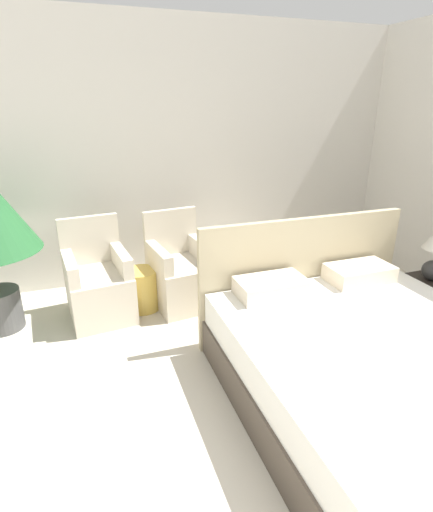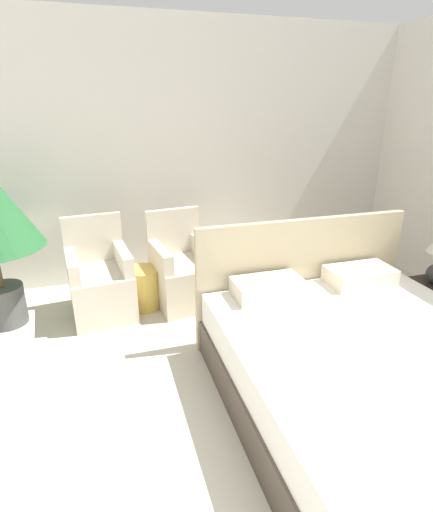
{
  "view_description": "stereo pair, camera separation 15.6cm",
  "coord_description": "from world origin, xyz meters",
  "px_view_note": "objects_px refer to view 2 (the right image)",
  "views": [
    {
      "loc": [
        -1.21,
        -0.53,
        2.02
      ],
      "look_at": [
        -0.07,
        2.76,
        0.67
      ],
      "focal_mm": 28.0,
      "sensor_mm": 36.0,
      "label": 1
    },
    {
      "loc": [
        -1.07,
        -0.58,
        2.02
      ],
      "look_at": [
        -0.07,
        2.76,
        0.67
      ],
      "focal_mm": 28.0,
      "sensor_mm": 36.0,
      "label": 2
    }
  ],
  "objects_px": {
    "bed": "(367,369)",
    "armchair_near_window_left": "(101,285)",
    "side_table": "(144,288)",
    "armchair_near_window_right": "(183,276)",
    "nightstand": "(433,306)"
  },
  "relations": [
    {
      "from": "bed",
      "to": "armchair_near_window_right",
      "type": "bearing_deg",
      "value": 115.01
    },
    {
      "from": "armchair_near_window_left",
      "to": "armchair_near_window_right",
      "type": "height_order",
      "value": "same"
    },
    {
      "from": "armchair_near_window_left",
      "to": "armchair_near_window_right",
      "type": "xyz_separation_m",
      "value": [
        0.84,
        -0.0,
        0.0
      ]
    },
    {
      "from": "armchair_near_window_left",
      "to": "nightstand",
      "type": "distance_m",
      "value": 3.21
    },
    {
      "from": "armchair_near_window_left",
      "to": "side_table",
      "type": "bearing_deg",
      "value": -4.61
    },
    {
      "from": "bed",
      "to": "armchair_near_window_left",
      "type": "distance_m",
      "value": 2.57
    },
    {
      "from": "nightstand",
      "to": "side_table",
      "type": "bearing_deg",
      "value": 154.9
    },
    {
      "from": "nightstand",
      "to": "side_table",
      "type": "height_order",
      "value": "nightstand"
    },
    {
      "from": "armchair_near_window_right",
      "to": "side_table",
      "type": "height_order",
      "value": "armchair_near_window_right"
    },
    {
      "from": "armchair_near_window_right",
      "to": "nightstand",
      "type": "height_order",
      "value": "armchair_near_window_right"
    },
    {
      "from": "bed",
      "to": "nightstand",
      "type": "distance_m",
      "value": 1.45
    },
    {
      "from": "armchair_near_window_right",
      "to": "side_table",
      "type": "xyz_separation_m",
      "value": [
        -0.42,
        0.01,
        -0.09
      ]
    },
    {
      "from": "bed",
      "to": "side_table",
      "type": "height_order",
      "value": "bed"
    },
    {
      "from": "armchair_near_window_left",
      "to": "side_table",
      "type": "height_order",
      "value": "armchair_near_window_left"
    },
    {
      "from": "side_table",
      "to": "nightstand",
      "type": "bearing_deg",
      "value": -25.1
    }
  ]
}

